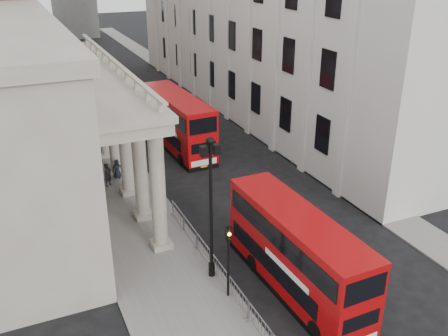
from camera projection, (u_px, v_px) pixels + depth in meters
The scene contains 14 objects.
ground at pixel (254, 318), 25.11m from camera, with size 260.00×260.00×0.00m, color black.
sidewalk_west at pixel (87, 136), 48.98m from camera, with size 6.00×140.00×0.12m, color slate.
sidewalk_east at pixel (238, 115), 55.14m from camera, with size 3.00×140.00×0.12m, color slate.
kerb at pixel (117, 132), 50.08m from camera, with size 0.20×140.00×0.14m, color slate.
lamp_post_south at pixel (211, 200), 26.22m from camera, with size 1.05×0.44×8.32m.
lamp_post_mid at pixel (133, 114), 39.57m from camera, with size 1.05×0.44×8.32m.
lamp_post_north at pixel (94, 72), 52.91m from camera, with size 1.05×0.44×8.32m.
traffic_light at pixel (228, 248), 25.31m from camera, with size 0.28×0.33×4.30m.
crowd_barriers at pixel (229, 284), 26.56m from camera, with size 0.50×18.75×1.10m.
bus_near at pixel (296, 251), 26.27m from camera, with size 2.84×10.71×4.60m.
bus_far at pixel (178, 121), 45.30m from camera, with size 3.26×11.65×4.98m.
pedestrian_a at pixel (108, 175), 38.33m from camera, with size 0.68×0.44×1.85m, color black.
pedestrian_b at pixel (97, 174), 38.70m from camera, with size 0.79×0.61×1.62m, color black.
pedestrian_c at pixel (117, 169), 39.72m from camera, with size 0.77×0.50×1.58m, color black.
Camera 1 is at (-9.48, -17.53, 17.10)m, focal length 40.00 mm.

